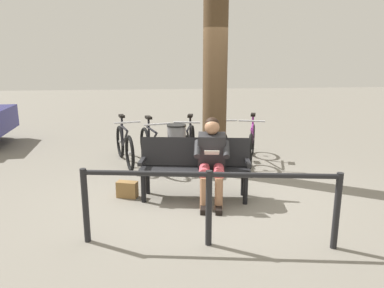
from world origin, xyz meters
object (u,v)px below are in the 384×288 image
bench (195,164)px  bicycle_black (125,145)px  tree_trunk (215,78)px  handbag (127,189)px  bicycle_orange (220,143)px  bicycle_silver (252,143)px  bicycle_green (152,148)px  person_reading (212,156)px  litter_bin (177,149)px  bicycle_blue (189,145)px

bench → bicycle_black: bicycle_black is taller
tree_trunk → bicycle_black: size_ratio=2.04×
handbag → bicycle_orange: (-1.77, -1.81, 0.24)m
bicycle_silver → bicycle_green: (1.98, 0.11, 0.00)m
person_reading → handbag: bearing=-3.9°
handbag → bicycle_orange: size_ratio=0.18×
litter_bin → bicycle_black: bearing=-35.6°
bicycle_blue → bicycle_green: same height
litter_bin → bicycle_green: (0.44, -0.43, -0.08)m
person_reading → bicycle_black: bearing=-47.7°
bench → handbag: bearing=4.6°
person_reading → bicycle_green: size_ratio=0.73×
bench → bicycle_silver: size_ratio=1.03×
tree_trunk → bicycle_green: (1.11, -0.46, -1.32)m
litter_bin → bicycle_orange: 1.16m
bench → bicycle_orange: (-0.77, -1.90, -0.15)m
person_reading → bicycle_black: 2.52m
bicycle_orange → bicycle_blue: (0.64, 0.13, 0.00)m
tree_trunk → bicycle_orange: bearing=-110.6°
bicycle_silver → tree_trunk: bearing=-37.7°
person_reading → bicycle_black: (1.33, -2.11, -0.31)m
bicycle_silver → handbag: bearing=-35.9°
bicycle_silver → bicycle_blue: 1.25m
bicycle_blue → litter_bin: bearing=-14.7°
bicycle_black → litter_bin: bearing=41.0°
bicycle_silver → person_reading: bearing=-11.8°
handbag → bicycle_silver: bearing=-144.8°
bicycle_green → bench: bearing=5.7°
tree_trunk → bicycle_black: 2.21m
litter_bin → bicycle_silver: (-1.54, -0.54, -0.08)m
bicycle_orange → bicycle_black: 1.89m
bicycle_orange → bicycle_blue: same height
bench → person_reading: 0.33m
tree_trunk → bicycle_blue: (0.38, -0.58, -1.32)m
bench → bicycle_black: bearing=-49.5°
bicycle_green → litter_bin: bearing=31.0°
bicycle_blue → bicycle_green: bearing=-67.6°
bicycle_blue → bicycle_black: 1.26m
tree_trunk → bicycle_orange: 1.52m
person_reading → litter_bin: size_ratio=1.38×
person_reading → bicycle_orange: bearing=-94.9°
bicycle_blue → bicycle_black: same height
handbag → tree_trunk: bearing=-143.8°
bicycle_orange → person_reading: bearing=-11.7°
handbag → litter_bin: litter_bin is taller
person_reading → handbag: person_reading is taller
tree_trunk → litter_bin: 1.41m
bicycle_blue → handbag: bearing=-20.7°
litter_bin → bicycle_silver: size_ratio=0.54×
bicycle_black → bench: bearing=17.0°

